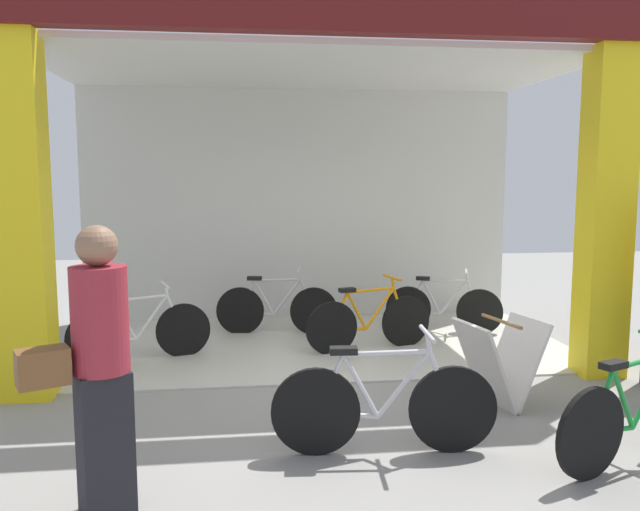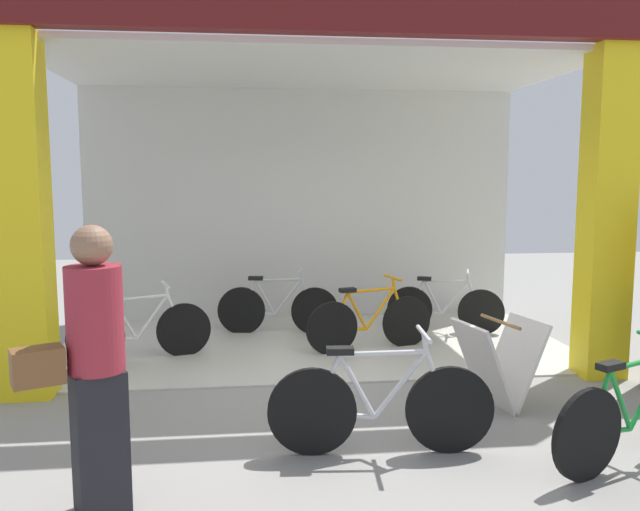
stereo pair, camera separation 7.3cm
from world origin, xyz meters
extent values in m
plane|color=gray|center=(0.00, 0.00, 0.00)|extent=(19.69, 19.69, 0.00)
cube|color=beige|center=(0.00, 1.49, 0.01)|extent=(5.84, 2.99, 0.02)
cube|color=silver|center=(0.00, 2.99, 1.60)|extent=(5.84, 0.12, 3.20)
cube|color=yellow|center=(-2.71, 0.00, 1.60)|extent=(0.43, 0.36, 3.20)
cube|color=yellow|center=(2.71, 0.00, 1.60)|extent=(0.43, 0.36, 3.20)
cube|color=silver|center=(0.00, 1.49, 3.17)|extent=(5.84, 2.99, 0.06)
cylinder|color=black|center=(-0.84, 2.08, 0.30)|extent=(0.60, 0.12, 0.60)
cylinder|color=black|center=(0.07, 1.96, 0.30)|extent=(0.60, 0.12, 0.60)
cylinder|color=silver|center=(-0.63, 2.05, 0.28)|extent=(0.40, 0.08, 0.08)
cylinder|color=silver|center=(-0.54, 2.04, 0.47)|extent=(0.26, 0.07, 0.45)
cylinder|color=silver|center=(-0.26, 2.01, 0.48)|extent=(0.37, 0.08, 0.47)
cylinder|color=silver|center=(-0.38, 2.02, 0.69)|extent=(0.57, 0.11, 0.05)
cylinder|color=silver|center=(-0.74, 2.07, 0.49)|extent=(0.20, 0.06, 0.40)
cylinder|color=silver|center=(-0.02, 1.97, 0.50)|extent=(0.18, 0.06, 0.41)
cylinder|color=silver|center=(-0.10, 1.98, 0.76)|extent=(0.05, 0.04, 0.12)
cylinder|color=silver|center=(-0.11, 1.99, 0.82)|extent=(0.08, 0.42, 0.03)
cube|color=black|center=(-0.66, 2.06, 0.71)|extent=(0.19, 0.11, 0.05)
cylinder|color=black|center=(1.30, 2.01, 0.29)|extent=(0.55, 0.23, 0.57)
cylinder|color=black|center=(2.14, 1.72, 0.29)|extent=(0.55, 0.23, 0.57)
cylinder|color=silver|center=(1.50, 1.95, 0.27)|extent=(0.37, 0.16, 0.07)
cylinder|color=silver|center=(1.57, 1.92, 0.45)|extent=(0.25, 0.11, 0.43)
cylinder|color=silver|center=(1.83, 1.83, 0.46)|extent=(0.34, 0.15, 0.45)
cylinder|color=silver|center=(1.73, 1.86, 0.67)|extent=(0.53, 0.21, 0.05)
cylinder|color=silver|center=(1.39, 1.98, 0.47)|extent=(0.19, 0.09, 0.39)
cylinder|color=silver|center=(2.05, 1.75, 0.48)|extent=(0.17, 0.09, 0.40)
cylinder|color=silver|center=(1.98, 1.78, 0.73)|extent=(0.06, 0.05, 0.12)
cylinder|color=silver|center=(1.97, 1.78, 0.79)|extent=(0.16, 0.39, 0.03)
cube|color=black|center=(1.47, 1.96, 0.69)|extent=(0.19, 0.14, 0.04)
cylinder|color=black|center=(0.16, 1.02, 0.30)|extent=(0.59, 0.19, 0.60)
cylinder|color=black|center=(1.07, 1.25, 0.30)|extent=(0.59, 0.19, 0.60)
cylinder|color=orange|center=(0.38, 1.08, 0.28)|extent=(0.40, 0.13, 0.08)
cylinder|color=orange|center=(0.46, 1.10, 0.47)|extent=(0.26, 0.10, 0.45)
cylinder|color=orange|center=(0.74, 1.17, 0.48)|extent=(0.37, 0.12, 0.47)
cylinder|color=orange|center=(0.62, 1.14, 0.70)|extent=(0.57, 0.17, 0.05)
cylinder|color=orange|center=(0.26, 1.05, 0.50)|extent=(0.20, 0.08, 0.40)
cylinder|color=orange|center=(0.98, 1.23, 0.50)|extent=(0.18, 0.08, 0.42)
cylinder|color=orange|center=(0.89, 1.21, 0.77)|extent=(0.06, 0.04, 0.13)
cylinder|color=orange|center=(0.89, 1.20, 0.83)|extent=(0.13, 0.41, 0.03)
cube|color=black|center=(0.34, 1.07, 0.72)|extent=(0.20, 0.13, 0.05)
cylinder|color=black|center=(-2.34, 0.88, 0.30)|extent=(0.58, 0.21, 0.59)
cylinder|color=black|center=(-1.46, 1.14, 0.30)|extent=(0.58, 0.21, 0.59)
cylinder|color=white|center=(-2.13, 0.94, 0.27)|extent=(0.39, 0.15, 0.08)
cylinder|color=white|center=(-2.05, 0.96, 0.47)|extent=(0.26, 0.11, 0.45)
cylinder|color=white|center=(-1.78, 1.04, 0.48)|extent=(0.36, 0.14, 0.47)
cylinder|color=white|center=(-1.89, 1.01, 0.69)|extent=(0.56, 0.20, 0.05)
cylinder|color=white|center=(-2.24, 0.90, 0.49)|extent=(0.20, 0.09, 0.40)
cylinder|color=white|center=(-1.55, 1.11, 0.50)|extent=(0.18, 0.08, 0.41)
cylinder|color=white|center=(-1.63, 1.09, 0.76)|extent=(0.06, 0.05, 0.12)
cylinder|color=white|center=(-1.64, 1.09, 0.82)|extent=(0.15, 0.40, 0.03)
cube|color=black|center=(-2.16, 0.93, 0.71)|extent=(0.20, 0.14, 0.04)
cylinder|color=black|center=(1.42, -2.10, 0.31)|extent=(0.59, 0.27, 0.62)
cylinder|color=#198C33|center=(1.63, -2.02, 0.29)|extent=(0.40, 0.19, 0.08)
cylinder|color=#198C33|center=(1.71, -1.98, 0.49)|extent=(0.26, 0.13, 0.47)
cylinder|color=#198C33|center=(1.88, -1.92, 0.72)|extent=(0.56, 0.26, 0.05)
cylinder|color=#198C33|center=(1.52, -2.06, 0.51)|extent=(0.20, 0.11, 0.42)
cube|color=black|center=(1.60, -2.03, 0.74)|extent=(0.21, 0.16, 0.05)
cylinder|color=black|center=(-0.31, -1.51, 0.32)|extent=(0.64, 0.09, 0.64)
cylinder|color=black|center=(0.67, -1.59, 0.32)|extent=(0.64, 0.09, 0.64)
cylinder|color=silver|center=(-0.08, -1.53, 0.29)|extent=(0.43, 0.07, 0.08)
cylinder|color=silver|center=(0.01, -1.54, 0.50)|extent=(0.28, 0.06, 0.48)
cylinder|color=silver|center=(0.31, -1.56, 0.51)|extent=(0.39, 0.06, 0.50)
cylinder|color=silver|center=(0.19, -1.55, 0.74)|extent=(0.61, 0.08, 0.05)
cylinder|color=silver|center=(-0.20, -1.52, 0.52)|extent=(0.21, 0.05, 0.43)
cylinder|color=silver|center=(0.57, -1.58, 0.53)|extent=(0.19, 0.05, 0.44)
cylinder|color=silver|center=(0.48, -1.58, 0.81)|extent=(0.06, 0.04, 0.13)
cylinder|color=silver|center=(0.47, -1.57, 0.87)|extent=(0.06, 0.44, 0.03)
cube|color=black|center=(-0.11, -1.53, 0.76)|extent=(0.20, 0.11, 0.05)
cube|color=silver|center=(1.23, -0.76, 0.37)|extent=(0.45, 0.61, 0.76)
cube|color=silver|center=(1.53, -0.69, 0.37)|extent=(0.45, 0.61, 0.76)
cylinder|color=olive|center=(1.38, -0.73, 0.74)|extent=(0.15, 0.54, 0.03)
cube|color=black|center=(-1.62, -2.14, 0.43)|extent=(0.36, 0.34, 0.85)
cylinder|color=maroon|center=(-1.62, -2.14, 1.16)|extent=(0.43, 0.43, 0.61)
sphere|color=#8C664C|center=(-1.62, -2.14, 1.58)|extent=(0.23, 0.23, 0.23)
cube|color=brown|center=(-1.91, -2.28, 0.93)|extent=(0.31, 0.26, 0.20)
camera|label=1|loc=(-0.81, -5.84, 1.97)|focal=35.95mm
camera|label=2|loc=(-0.74, -5.85, 1.97)|focal=35.95mm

